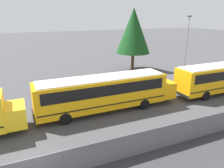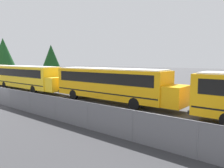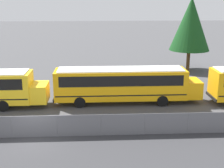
{
  "view_description": "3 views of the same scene",
  "coord_description": "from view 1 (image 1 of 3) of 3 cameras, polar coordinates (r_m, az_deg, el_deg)",
  "views": [
    {
      "loc": [
        -0.0,
        -9.83,
        8.26
      ],
      "look_at": [
        7.28,
        6.8,
        2.39
      ],
      "focal_mm": 35.0,
      "sensor_mm": 36.0,
      "label": 1
    },
    {
      "loc": [
        19.13,
        -8.37,
        3.86
      ],
      "look_at": [
        7.72,
        5.56,
        1.89
      ],
      "focal_mm": 35.0,
      "sensor_mm": 36.0,
      "label": 2
    },
    {
      "loc": [
        4.19,
        -19.67,
        9.29
      ],
      "look_at": [
        5.57,
        6.01,
        1.96
      ],
      "focal_mm": 50.0,
      "sensor_mm": 36.0,
      "label": 3
    }
  ],
  "objects": [
    {
      "name": "school_bus_3",
      "position": [
        18.97,
        -1.69,
        -1.81
      ],
      "size": [
        12.98,
        2.5,
        3.13
      ],
      "color": "orange",
      "rests_on": "ground_plane"
    },
    {
      "name": "tree_2",
      "position": [
        33.06,
        5.63,
        13.69
      ],
      "size": [
        5.02,
        5.02,
        9.15
      ],
      "color": "#51381E",
      "rests_on": "ground_plane"
    },
    {
      "name": "light_pole",
      "position": [
        33.73,
        18.96,
        10.38
      ],
      "size": [
        0.6,
        0.24,
        8.01
      ],
      "color": "gray",
      "rests_on": "ground_plane"
    }
  ]
}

